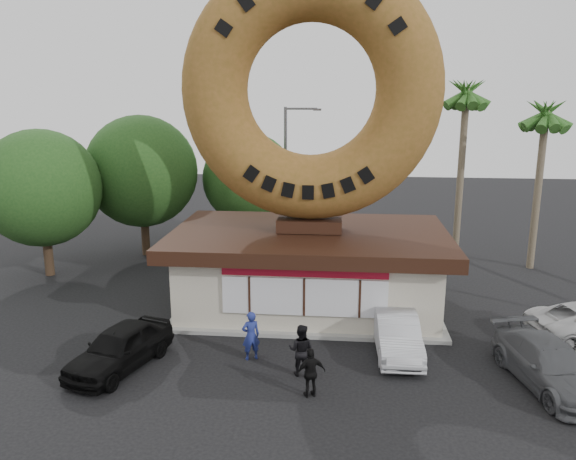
# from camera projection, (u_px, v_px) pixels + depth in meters

# --- Properties ---
(ground) EXTENTS (90.00, 90.00, 0.00)m
(ground) POSITION_uv_depth(u_px,v_px,m) (297.00, 375.00, 17.82)
(ground) COLOR black
(ground) RESTS_ON ground
(donut_shop) EXTENTS (11.20, 7.20, 3.80)m
(donut_shop) POSITION_uv_depth(u_px,v_px,m) (309.00, 266.00, 23.19)
(donut_shop) COLOR beige
(donut_shop) RESTS_ON ground
(giant_donut) EXTENTS (10.08, 2.57, 10.08)m
(giant_donut) POSITION_uv_depth(u_px,v_px,m) (311.00, 90.00, 21.54)
(giant_donut) COLOR #905C2A
(giant_donut) RESTS_ON donut_shop
(tree_west) EXTENTS (6.00, 6.00, 7.65)m
(tree_west) POSITION_uv_depth(u_px,v_px,m) (141.00, 171.00, 30.19)
(tree_west) COLOR #473321
(tree_west) RESTS_ON ground
(tree_mid) EXTENTS (5.20, 5.20, 6.63)m
(tree_mid) POSITION_uv_depth(u_px,v_px,m) (249.00, 179.00, 31.76)
(tree_mid) COLOR #473321
(tree_mid) RESTS_ON ground
(tree_far) EXTENTS (5.60, 5.60, 7.14)m
(tree_far) POSITION_uv_depth(u_px,v_px,m) (41.00, 188.00, 26.72)
(tree_far) COLOR #473321
(tree_far) RESTS_ON ground
(palm_near) EXTENTS (2.60, 2.60, 9.75)m
(palm_near) POSITION_uv_depth(u_px,v_px,m) (466.00, 100.00, 28.67)
(palm_near) COLOR #726651
(palm_near) RESTS_ON ground
(palm_far) EXTENTS (2.60, 2.60, 8.75)m
(palm_far) POSITION_uv_depth(u_px,v_px,m) (545.00, 120.00, 27.11)
(palm_far) COLOR #726651
(palm_far) RESTS_ON ground
(street_lamp) EXTENTS (2.11, 0.20, 8.00)m
(street_lamp) POSITION_uv_depth(u_px,v_px,m) (288.00, 169.00, 32.41)
(street_lamp) COLOR #59595E
(street_lamp) RESTS_ON ground
(person_left) EXTENTS (0.73, 0.63, 1.70)m
(person_left) POSITION_uv_depth(u_px,v_px,m) (251.00, 336.00, 18.73)
(person_left) COLOR navy
(person_left) RESTS_ON ground
(person_center) EXTENTS (0.92, 0.77, 1.69)m
(person_center) POSITION_uv_depth(u_px,v_px,m) (301.00, 350.00, 17.69)
(person_center) COLOR black
(person_center) RESTS_ON ground
(person_right) EXTENTS (0.97, 0.68, 1.52)m
(person_right) POSITION_uv_depth(u_px,v_px,m) (311.00, 373.00, 16.42)
(person_right) COLOR black
(person_right) RESTS_ON ground
(car_black) EXTENTS (2.85, 4.47, 1.42)m
(car_black) POSITION_uv_depth(u_px,v_px,m) (120.00, 348.00, 18.15)
(car_black) COLOR black
(car_black) RESTS_ON ground
(car_silver) EXTENTS (1.55, 4.11, 1.34)m
(car_silver) POSITION_uv_depth(u_px,v_px,m) (397.00, 334.00, 19.29)
(car_silver) COLOR #BABBC0
(car_silver) RESTS_ON ground
(car_grey) EXTENTS (2.90, 4.98, 1.36)m
(car_grey) POSITION_uv_depth(u_px,v_px,m) (550.00, 365.00, 17.08)
(car_grey) COLOR #55565A
(car_grey) RESTS_ON ground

